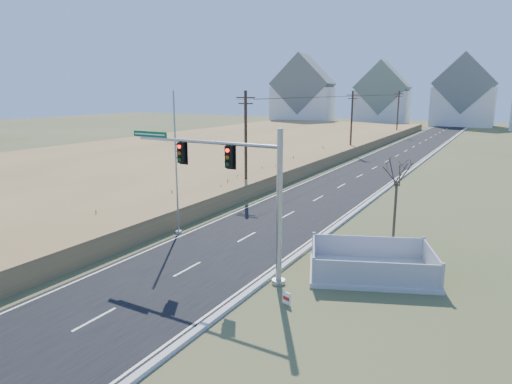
% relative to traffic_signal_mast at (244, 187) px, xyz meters
% --- Properties ---
extents(ground, '(260.00, 260.00, 0.00)m').
position_rel_traffic_signal_mast_xyz_m(ground, '(-2.93, 1.17, -4.50)').
color(ground, '#414E26').
rests_on(ground, ground).
extents(road, '(8.00, 180.00, 0.06)m').
position_rel_traffic_signal_mast_xyz_m(road, '(-2.93, 51.17, -4.47)').
color(road, black).
rests_on(road, ground).
extents(curb, '(0.30, 180.00, 0.18)m').
position_rel_traffic_signal_mast_xyz_m(curb, '(1.22, 51.17, -4.41)').
color(curb, '#B2AFA8').
rests_on(curb, ground).
extents(reed_marsh, '(38.00, 110.00, 1.30)m').
position_rel_traffic_signal_mast_xyz_m(reed_marsh, '(-26.93, 41.17, -3.85)').
color(reed_marsh, '#A6824B').
rests_on(reed_marsh, ground).
extents(utility_pole_near, '(1.80, 0.26, 9.00)m').
position_rel_traffic_signal_mast_xyz_m(utility_pole_near, '(-9.43, 16.17, 0.19)').
color(utility_pole_near, '#422D1E').
rests_on(utility_pole_near, ground).
extents(utility_pole_mid, '(1.80, 0.26, 9.00)m').
position_rel_traffic_signal_mast_xyz_m(utility_pole_mid, '(-9.43, 46.17, 0.19)').
color(utility_pole_mid, '#422D1E').
rests_on(utility_pole_mid, ground).
extents(utility_pole_far, '(1.80, 0.26, 9.00)m').
position_rel_traffic_signal_mast_xyz_m(utility_pole_far, '(-9.43, 76.17, 0.19)').
color(utility_pole_far, '#422D1E').
rests_on(utility_pole_far, ground).
extents(condo_nw, '(17.69, 13.38, 19.05)m').
position_rel_traffic_signal_mast_xyz_m(condo_nw, '(-40.93, 101.17, 3.21)').
color(condo_nw, silver).
rests_on(condo_nw, ground).
extents(condo_nnw, '(14.93, 11.17, 17.03)m').
position_rel_traffic_signal_mast_xyz_m(condo_nnw, '(-20.93, 109.17, 2.44)').
color(condo_nnw, silver).
rests_on(condo_nnw, ground).
extents(condo_n, '(15.27, 10.20, 18.54)m').
position_rel_traffic_signal_mast_xyz_m(condo_n, '(-0.93, 113.17, 3.11)').
color(condo_n, silver).
rests_on(condo_n, ground).
extents(traffic_signal_mast, '(9.23, 0.63, 7.34)m').
position_rel_traffic_signal_mast_xyz_m(traffic_signal_mast, '(0.00, 0.00, 0.00)').
color(traffic_signal_mast, '#9EA0A5').
rests_on(traffic_signal_mast, ground).
extents(fence_enclosure, '(7.14, 6.08, 1.38)m').
position_rel_traffic_signal_mast_xyz_m(fence_enclosure, '(5.40, 3.22, -4.22)').
color(fence_enclosure, '#B7B5AD').
rests_on(fence_enclosure, ground).
extents(open_sign, '(0.44, 0.19, 0.55)m').
position_rel_traffic_signal_mast_xyz_m(open_sign, '(3.15, -1.83, -4.20)').
color(open_sign, white).
rests_on(open_sign, ground).
extents(flagpole, '(0.40, 0.40, 8.97)m').
position_rel_traffic_signal_mast_xyz_m(flagpole, '(-7.23, 3.85, -0.91)').
color(flagpole, '#B7B5AD').
rests_on(flagpole, ground).
extents(bare_tree, '(2.03, 2.03, 5.37)m').
position_rel_traffic_signal_mast_xyz_m(bare_tree, '(5.13, 9.21, -0.17)').
color(bare_tree, '#4C3F33').
rests_on(bare_tree, ground).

